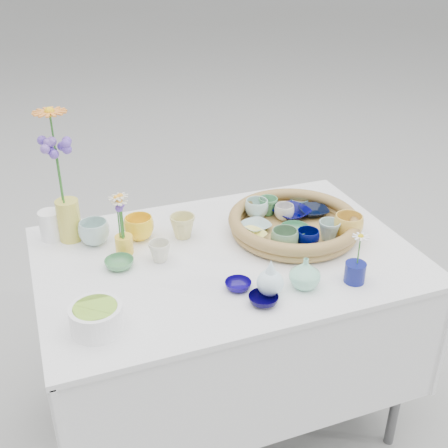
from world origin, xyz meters
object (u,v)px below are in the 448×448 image
object	(u,v)px
display_table	(226,415)
bud_vase_seafoam	(305,273)
wicker_tray	(294,224)
tall_vase_yellow	(69,220)

from	to	relation	value
display_table	bud_vase_seafoam	xyz separation A→B (m)	(0.16, -0.27, 0.82)
wicker_tray	bud_vase_seafoam	size ratio (longest dim) A/B	4.70
display_table	bud_vase_seafoam	distance (m)	0.87
display_table	tall_vase_yellow	world-z (taller)	tall_vase_yellow
display_table	tall_vase_yellow	size ratio (longest dim) A/B	8.34
bud_vase_seafoam	tall_vase_yellow	world-z (taller)	tall_vase_yellow
display_table	bud_vase_seafoam	bearing A→B (deg)	-59.46
display_table	bud_vase_seafoam	size ratio (longest dim) A/B	12.49
tall_vase_yellow	bud_vase_seafoam	bearing A→B (deg)	-40.99
bud_vase_seafoam	tall_vase_yellow	bearing A→B (deg)	139.01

